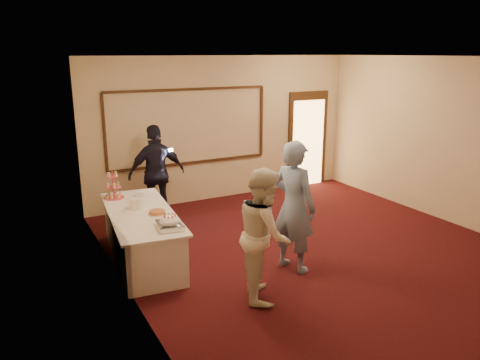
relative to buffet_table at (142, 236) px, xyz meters
name	(u,v)px	position (x,y,z in m)	size (l,w,h in m)	color
floor	(323,255)	(2.54, -1.16, -0.39)	(7.00, 7.00, 0.00)	black
room_walls	(330,126)	(2.54, -1.16, 1.64)	(6.04, 7.04, 3.02)	beige
wall_molding	(189,127)	(1.74, 2.31, 1.21)	(3.45, 0.04, 1.55)	black
doorway	(307,140)	(4.69, 2.29, 0.69)	(1.05, 0.07, 2.20)	black
buffet_table	(142,236)	(0.00, 0.00, 0.00)	(1.17, 2.46, 0.77)	white
pavlova_tray	(170,222)	(0.16, -0.82, 0.46)	(0.39, 0.50, 0.17)	#B7BABE
cupcake_stand	(113,187)	(-0.19, 0.88, 0.56)	(0.33, 0.33, 0.49)	#D04A55
plate_stack_a	(136,204)	(-0.02, 0.15, 0.47)	(0.20, 0.20, 0.17)	white
plate_stack_b	(139,199)	(0.10, 0.43, 0.45)	(0.17, 0.17, 0.14)	white
tart	(157,213)	(0.18, -0.22, 0.41)	(0.27, 0.27, 0.06)	white
man	(294,206)	(1.84, -1.32, 0.57)	(0.70, 0.46, 1.91)	#7F9BC8
woman	(264,234)	(1.07, -1.79, 0.46)	(0.83, 0.64, 1.70)	white
guest	(157,173)	(0.78, 1.58, 0.52)	(1.06, 0.44, 1.81)	black
camera_flash	(171,150)	(1.02, 1.47, 0.95)	(0.07, 0.04, 0.05)	white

